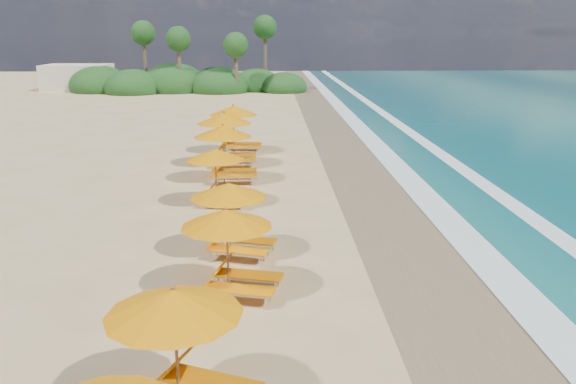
% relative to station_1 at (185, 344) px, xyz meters
% --- Properties ---
extents(ground, '(160.00, 160.00, 0.00)m').
position_rel_station_1_xyz_m(ground, '(2.00, 9.62, -1.30)').
color(ground, '#D8B67E').
rests_on(ground, ground).
extents(wet_sand, '(4.00, 160.00, 0.01)m').
position_rel_station_1_xyz_m(wet_sand, '(6.00, 9.62, -1.29)').
color(wet_sand, '#867650').
rests_on(wet_sand, ground).
extents(surf_foam, '(4.00, 160.00, 0.01)m').
position_rel_station_1_xyz_m(surf_foam, '(8.70, 9.62, -1.27)').
color(surf_foam, white).
rests_on(surf_foam, ground).
extents(station_1, '(3.01, 2.98, 2.32)m').
position_rel_station_1_xyz_m(station_1, '(0.00, 0.00, 0.00)').
color(station_1, olive).
rests_on(station_1, ground).
extents(station_2, '(2.77, 2.67, 2.25)m').
position_rel_station_1_xyz_m(station_2, '(0.54, 4.56, -0.04)').
color(station_2, olive).
rests_on(station_2, ground).
extents(station_3, '(2.80, 2.73, 2.23)m').
position_rel_station_1_xyz_m(station_3, '(0.41, 7.13, -0.05)').
color(station_3, olive).
rests_on(station_3, ground).
extents(station_4, '(2.61, 2.48, 2.21)m').
position_rel_station_1_xyz_m(station_4, '(-0.42, 12.18, -0.06)').
color(station_4, olive).
rests_on(station_4, ground).
extents(station_5, '(2.77, 2.57, 2.53)m').
position_rel_station_1_xyz_m(station_5, '(-0.37, 15.67, 0.12)').
color(station_5, olive).
rests_on(station_5, ground).
extents(station_6, '(2.93, 2.72, 2.65)m').
position_rel_station_1_xyz_m(station_6, '(-0.53, 18.75, 0.19)').
color(station_6, olive).
rests_on(station_6, ground).
extents(station_7, '(2.88, 2.68, 2.60)m').
position_rel_station_1_xyz_m(station_7, '(-0.30, 21.96, 0.16)').
color(station_7, olive).
rests_on(station_7, ground).
extents(treeline, '(25.80, 8.80, 9.74)m').
position_rel_station_1_xyz_m(treeline, '(-7.94, 55.14, -0.30)').
color(treeline, '#163D14').
rests_on(treeline, ground).
extents(beach_building, '(7.00, 5.00, 2.80)m').
position_rel_station_1_xyz_m(beach_building, '(-20.00, 57.62, 0.10)').
color(beach_building, beige).
rests_on(beach_building, ground).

